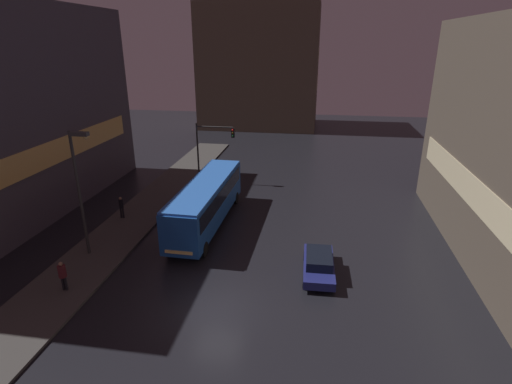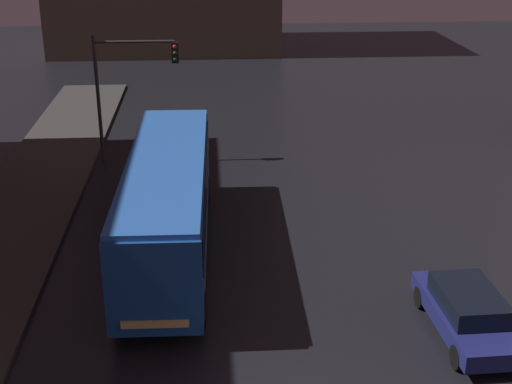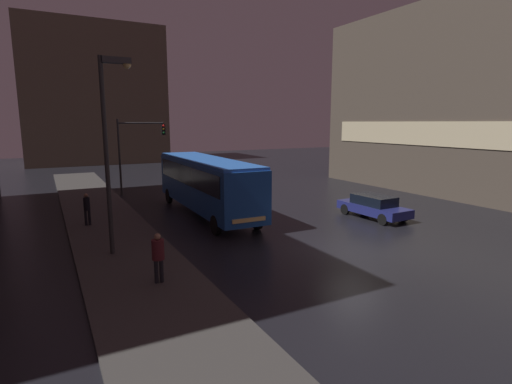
% 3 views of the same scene
% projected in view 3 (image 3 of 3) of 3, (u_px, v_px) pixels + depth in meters
% --- Properties ---
extents(ground_plane, '(120.00, 120.00, 0.00)m').
position_uv_depth(ground_plane, '(354.00, 250.00, 17.57)').
color(ground_plane, black).
extents(sidewalk_left, '(4.00, 48.00, 0.15)m').
position_uv_depth(sidewalk_left, '(106.00, 223.00, 22.08)').
color(sidewalk_left, '#3D3A38').
rests_on(sidewalk_left, ground).
extents(building_right_block, '(10.07, 25.07, 14.48)m').
position_uv_depth(building_right_block, '(484.00, 101.00, 30.98)').
color(building_right_block, '#4C4238').
rests_on(building_right_block, ground).
extents(building_far_backdrop, '(18.07, 12.00, 18.34)m').
position_uv_depth(building_far_backdrop, '(94.00, 96.00, 55.88)').
color(building_far_backdrop, brown).
rests_on(building_far_backdrop, ground).
extents(bus_near, '(2.80, 11.99, 3.42)m').
position_uv_depth(bus_near, '(206.00, 180.00, 24.17)').
color(bus_near, '#194793').
rests_on(bus_near, ground).
extents(car_taxi, '(1.91, 4.46, 1.35)m').
position_uv_depth(car_taxi, '(373.00, 206.00, 23.45)').
color(car_taxi, navy).
rests_on(car_taxi, ground).
extents(pedestrian_near, '(0.45, 0.45, 1.72)m').
position_uv_depth(pedestrian_near, '(87.00, 207.00, 21.15)').
color(pedestrian_near, black).
rests_on(pedestrian_near, sidewalk_left).
extents(pedestrian_mid, '(0.57, 0.57, 1.74)m').
position_uv_depth(pedestrian_mid, '(158.00, 253.00, 13.51)').
color(pedestrian_mid, black).
rests_on(pedestrian_mid, sidewalk_left).
extents(traffic_light_main, '(3.71, 0.35, 5.82)m').
position_uv_depth(traffic_light_main, '(137.00, 143.00, 31.05)').
color(traffic_light_main, '#2D2D2D').
rests_on(traffic_light_main, ground).
extents(street_lamp_sidewalk, '(1.25, 0.36, 7.98)m').
position_uv_depth(street_lamp_sidewalk, '(111.00, 127.00, 15.94)').
color(street_lamp_sidewalk, '#2D2D2D').
rests_on(street_lamp_sidewalk, sidewalk_left).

